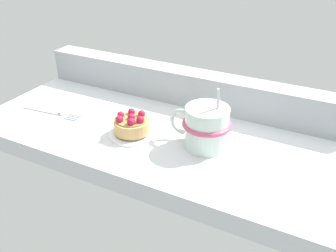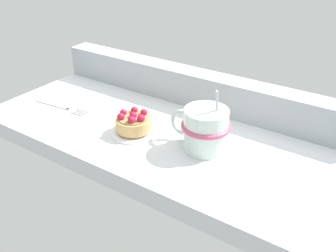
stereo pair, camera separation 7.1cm
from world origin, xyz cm
name	(u,v)px [view 2 (the right image)]	position (x,y,z in cm)	size (l,w,h in cm)	color
ground_plane	(160,136)	(0.00, 0.00, -2.04)	(80.23, 36.52, 4.07)	silver
window_rail_back	(195,88)	(0.00, 15.30, 4.15)	(78.62, 5.92, 8.30)	#9EA3A8
dessert_plate	(134,131)	(-3.44, -4.75, 0.45)	(10.05, 10.05, 0.95)	white
raspberry_tart	(133,122)	(-3.44, -4.78, 2.69)	(7.59, 7.59, 4.31)	tan
coffee_mug	(205,129)	(12.00, -1.67, 4.45)	(13.05, 9.86, 13.06)	silver
dessert_fork	(61,107)	(-25.79, -5.14, 0.30)	(15.92, 3.04, 0.60)	#B7B7BC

